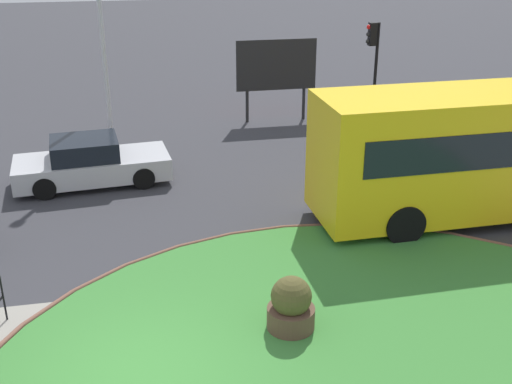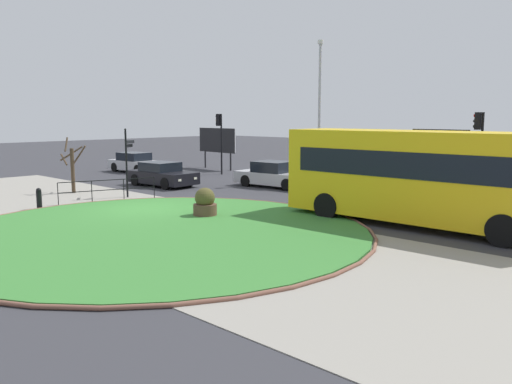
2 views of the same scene
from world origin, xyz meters
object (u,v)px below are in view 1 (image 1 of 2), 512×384
(billboard_left, at_px, (276,67))
(bus_yellow, at_px, (504,149))
(planter_near_signpost, at_px, (291,308))
(traffic_light_near, at_px, (373,54))
(car_far_lane, at_px, (91,163))
(lamppost_tall, at_px, (101,19))

(billboard_left, bearing_deg, bus_yellow, -68.35)
(planter_near_signpost, bearing_deg, traffic_light_near, 62.73)
(bus_yellow, relative_size, traffic_light_near, 2.47)
(car_far_lane, relative_size, planter_near_signpost, 3.99)
(traffic_light_near, xyz_separation_m, lamppost_tall, (-9.18, 0.27, 1.39))
(lamppost_tall, relative_size, billboard_left, 2.56)
(lamppost_tall, height_order, planter_near_signpost, lamppost_tall)
(lamppost_tall, relative_size, planter_near_signpost, 7.01)
(car_far_lane, height_order, traffic_light_near, traffic_light_near)
(billboard_left, height_order, planter_near_signpost, billboard_left)
(bus_yellow, relative_size, lamppost_tall, 1.23)
(bus_yellow, xyz_separation_m, planter_near_signpost, (-6.67, -4.13, -1.26))
(planter_near_signpost, bearing_deg, car_far_lane, 115.00)
(bus_yellow, height_order, planter_near_signpost, bus_yellow)
(traffic_light_near, distance_m, planter_near_signpost, 12.94)
(car_far_lane, distance_m, billboard_left, 8.78)
(traffic_light_near, relative_size, lamppost_tall, 0.50)
(car_far_lane, relative_size, billboard_left, 1.46)
(bus_yellow, xyz_separation_m, traffic_light_near, (-0.85, 7.17, 1.14))
(lamppost_tall, distance_m, billboard_left, 6.99)
(billboard_left, xyz_separation_m, planter_near_signpost, (-2.91, -13.71, -1.59))
(bus_yellow, bearing_deg, planter_near_signpost, -149.43)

